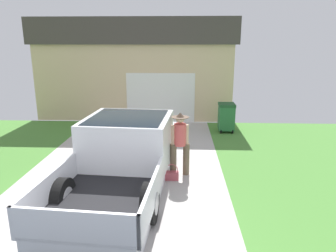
{
  "coord_description": "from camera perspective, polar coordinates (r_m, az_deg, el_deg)",
  "views": [
    {
      "loc": [
        1.49,
        -4.24,
        3.34
      ],
      "look_at": [
        1.15,
        3.52,
        1.28
      ],
      "focal_mm": 33.42,
      "sensor_mm": 36.0,
      "label": 1
    }
  ],
  "objects": [
    {
      "name": "house_with_garage",
      "position": [
        16.75,
        -4.84,
        11.02
      ],
      "size": [
        8.96,
        6.74,
        4.39
      ],
      "color": "beige",
      "rests_on": "ground"
    },
    {
      "name": "person_with_hat",
      "position": [
        8.0,
        2.18,
        -2.91
      ],
      "size": [
        0.5,
        0.45,
        1.66
      ],
      "rotation": [
        0.0,
        0.0,
        -2.96
      ],
      "color": "brown",
      "rests_on": "ground"
    },
    {
      "name": "handbag",
      "position": [
        7.98,
        0.69,
        -8.91
      ],
      "size": [
        0.35,
        0.18,
        0.41
      ],
      "color": "#B24C56",
      "rests_on": "ground"
    },
    {
      "name": "pickup_truck",
      "position": [
        7.76,
        -7.48,
        -5.09
      ],
      "size": [
        2.43,
        5.58,
        1.6
      ],
      "rotation": [
        0.0,
        0.0,
        -0.08
      ],
      "color": "white",
      "rests_on": "ground"
    },
    {
      "name": "wheeled_trash_bin",
      "position": [
        12.29,
        10.59,
        1.72
      ],
      "size": [
        0.6,
        0.72,
        1.11
      ],
      "color": "#286B38",
      "rests_on": "ground"
    }
  ]
}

